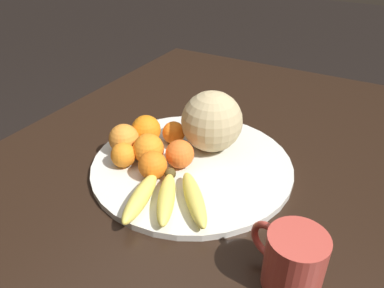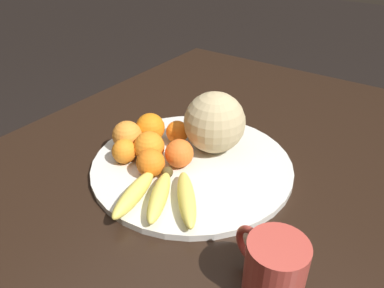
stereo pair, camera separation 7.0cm
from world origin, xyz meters
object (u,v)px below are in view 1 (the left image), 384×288
Objects in this scene: orange_side_extra at (124,139)px; produce_tag at (136,157)px; orange_front_right at (146,130)px; orange_back_left at (123,155)px; orange_back_right at (180,154)px; orange_front_left at (148,149)px; ceramic_mug at (293,260)px; fruit_bowl at (192,165)px; kitchen_table at (185,196)px; banana_bunch at (167,197)px; melon at (212,121)px; orange_top_small at (174,133)px; orange_mid_center at (153,165)px.

produce_tag is (-0.01, -0.04, -0.03)m from orange_side_extra.
orange_front_right is 0.11m from orange_back_left.
orange_side_extra reaches higher than orange_back_left.
orange_back_left is 0.13m from orange_back_right.
orange_front_left is 0.41m from ceramic_mug.
kitchen_table is at bearing 110.39° from fruit_bowl.
produce_tag is (-0.04, 0.11, 0.10)m from kitchen_table.
produce_tag is (-0.07, -0.01, -0.03)m from orange_front_right.
orange_side_extra is 0.48m from ceramic_mug.
kitchen_table is 7.42× the size of banana_bunch.
melon is at bearing -27.17° from produce_tag.
banana_bunch is at bearing -175.43° from melon.
orange_side_extra is at bearing 124.50° from melon.
orange_back_right is 0.50× the size of ceramic_mug.
melon reaches higher than orange_front_right.
orange_front_right and orange_side_extra have the same top height.
kitchen_table is at bearing -102.53° from orange_front_right.
orange_back_right is at bearing -140.65° from orange_top_small.
melon is 0.18m from orange_mid_center.
orange_mid_center is at bearing -166.06° from orange_top_small.
orange_back_left and orange_top_small have the same top height.
orange_front_left is at bearing 67.84° from ceramic_mug.
produce_tag reaches higher than fruit_bowl.
kitchen_table is at bearing -49.79° from produce_tag.
orange_front_right is (-0.06, 0.15, -0.04)m from melon.
melon is 1.92× the size of produce_tag.
orange_front_left is at bearing -46.89° from orange_back_left.
banana_bunch is 0.27m from ceramic_mug.
orange_front_left is 1.26× the size of orange_top_small.
orange_front_right reaches higher than orange_back_left.
kitchen_table is 26.58× the size of orange_top_small.
fruit_bowl is 6.49× the size of orange_front_left.
ceramic_mug is at bearing -108.15° from orange_mid_center.
kitchen_table is 23.78× the size of orange_mid_center.
orange_mid_center is at bearing -156.05° from banana_bunch.
orange_back_left is (-0.09, 0.13, 0.04)m from fruit_bowl.
orange_top_small is 0.43× the size of ceramic_mug.
kitchen_table is 0.19m from banana_bunch.
orange_front_right is (0.07, 0.05, 0.00)m from orange_front_left.
orange_back_right is 1.15× the size of orange_top_small.
orange_back_right is 0.90× the size of orange_side_extra.
ceramic_mug is at bearing -134.83° from melon.
fruit_bowl is 7.11× the size of orange_back_right.
ceramic_mug is at bearing -124.60° from fruit_bowl.
orange_front_left is 0.05m from produce_tag.
orange_front_left is at bearing -141.35° from orange_front_right.
melon is at bearing -18.30° from orange_mid_center.
orange_mid_center is 0.83× the size of produce_tag.
fruit_bowl is 0.15m from banana_bunch.
orange_top_small is at bearing -61.00° from orange_front_right.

